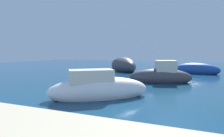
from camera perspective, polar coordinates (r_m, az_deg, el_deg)
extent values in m
ellipsoid|color=#3F3F47|center=(20.76, 3.40, 0.90)|extent=(5.21, 5.96, 1.95)
cube|color=brown|center=(20.73, 3.41, 2.63)|extent=(2.08, 1.97, 0.08)
ellipsoid|color=#3F3F47|center=(12.80, 14.89, -2.71)|extent=(4.39, 2.44, 1.21)
cube|color=beige|center=(12.79, 16.44, 0.66)|extent=(1.54, 1.29, 0.79)
ellipsoid|color=#1E479E|center=(19.43, 24.80, -0.35)|extent=(4.35, 2.21, 1.31)
cube|color=brown|center=(19.40, 24.85, 0.93)|extent=(1.03, 1.30, 0.08)
ellipsoid|color=white|center=(8.16, -3.97, -6.85)|extent=(4.41, 3.76, 1.23)
cube|color=beige|center=(7.99, -6.53, -2.36)|extent=(2.08, 1.88, 0.57)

